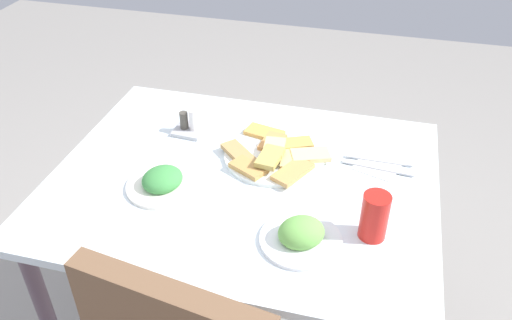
{
  "coord_description": "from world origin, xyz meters",
  "views": [
    {
      "loc": [
        -0.33,
        1.11,
        1.62
      ],
      "look_at": [
        -0.03,
        -0.05,
        0.77
      ],
      "focal_mm": 36.87,
      "sensor_mm": 36.0,
      "label": 1
    }
  ],
  "objects": [
    {
      "name": "salad_plate_rice",
      "position": [
        -0.2,
        0.21,
        0.76
      ],
      "size": [
        0.2,
        0.2,
        0.07
      ],
      "color": "white",
      "rests_on": "dining_table"
    },
    {
      "name": "salad_plate_greens",
      "position": [
        0.2,
        0.1,
        0.75
      ],
      "size": [
        0.2,
        0.2,
        0.06
      ],
      "color": "white",
      "rests_on": "dining_table"
    },
    {
      "name": "fork",
      "position": [
        -0.36,
        -0.17,
        0.74
      ],
      "size": [
        0.19,
        0.01,
        0.0
      ],
      "primitive_type": "cube",
      "rotation": [
        0.0,
        0.0,
        0.0
      ],
      "color": "silver",
      "rests_on": "paper_napkin"
    },
    {
      "name": "spoon",
      "position": [
        -0.36,
        -0.13,
        0.74
      ],
      "size": [
        0.2,
        0.03,
        0.0
      ],
      "primitive_type": "cube",
      "rotation": [
        0.0,
        0.0,
        -0.09
      ],
      "color": "silver",
      "rests_on": "paper_napkin"
    },
    {
      "name": "condiment_caddy",
      "position": [
        0.22,
        -0.18,
        0.76
      ],
      "size": [
        0.1,
        0.1,
        0.08
      ],
      "color": "#B2B2B7",
      "rests_on": "dining_table"
    },
    {
      "name": "pide_platter",
      "position": [
        -0.07,
        -0.11,
        0.75
      ],
      "size": [
        0.33,
        0.3,
        0.04
      ],
      "color": "white",
      "rests_on": "dining_table"
    },
    {
      "name": "soda_can",
      "position": [
        -0.36,
        0.15,
        0.8
      ],
      "size": [
        0.09,
        0.09,
        0.12
      ],
      "primitive_type": "cylinder",
      "rotation": [
        0.0,
        0.0,
        2.45
      ],
      "color": "red",
      "rests_on": "dining_table"
    },
    {
      "name": "paper_napkin",
      "position": [
        -0.36,
        -0.15,
        0.74
      ],
      "size": [
        0.15,
        0.15,
        0.0
      ],
      "primitive_type": "cube",
      "rotation": [
        0.0,
        0.0,
        -0.32
      ],
      "color": "white",
      "rests_on": "dining_table"
    },
    {
      "name": "dining_table",
      "position": [
        0.0,
        0.0,
        0.65
      ],
      "size": [
        1.05,
        0.84,
        0.74
      ],
      "color": "white",
      "rests_on": "ground_plane"
    }
  ]
}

